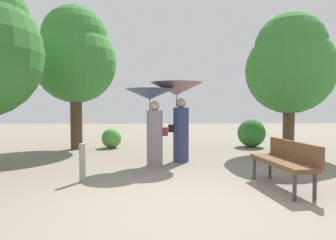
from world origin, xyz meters
TOP-DOWN VIEW (x-y plane):
  - ground_plane at (0.00, 0.00)m, footprint 40.00×40.00m
  - person_left at (-0.41, 2.81)m, footprint 1.16×1.16m
  - person_right at (0.25, 3.30)m, footprint 1.34×1.34m
  - park_bench at (2.00, 0.85)m, footprint 0.69×1.55m
  - tree_near_left at (-3.05, 5.66)m, footprint 2.72×2.72m
  - tree_near_right at (3.74, 4.54)m, footprint 2.63×2.63m
  - bush_path_left at (3.06, 5.98)m, footprint 0.98×0.98m
  - bush_path_right at (-1.90, 5.87)m, footprint 0.68×0.68m
  - path_marker_post at (-1.70, 1.38)m, footprint 0.12×0.12m

SIDE VIEW (x-z plane):
  - ground_plane at x=0.00m, z-range 0.00..0.00m
  - bush_path_right at x=-1.90m, z-range 0.00..0.68m
  - path_marker_post at x=-1.70m, z-range 0.00..0.74m
  - bush_path_left at x=3.06m, z-range 0.00..0.98m
  - park_bench at x=2.00m, z-range 0.10..0.93m
  - person_left at x=-0.41m, z-range 0.42..2.28m
  - person_right at x=0.25m, z-range 0.53..2.59m
  - tree_near_right at x=3.74m, z-range 0.62..4.89m
  - tree_near_left at x=-3.05m, z-range 0.77..5.56m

